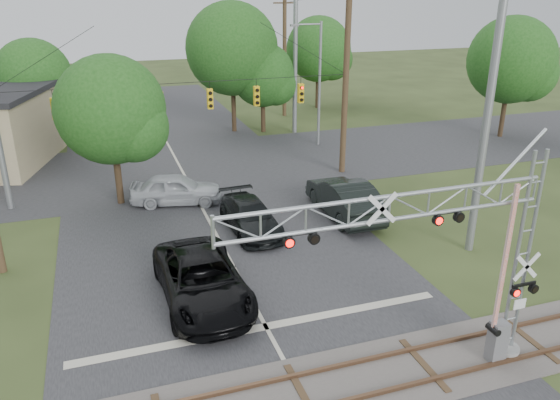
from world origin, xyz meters
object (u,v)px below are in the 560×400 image
object	(u,v)px
pickup_black	(202,280)
traffic_signal_span	(202,89)
sedan_silver	(176,189)
car_dark	(250,216)
crossing_gantry	(443,251)
streetlight	(317,78)

from	to	relation	value
pickup_black	traffic_signal_span	bearing A→B (deg)	76.32
traffic_signal_span	sedan_silver	world-z (taller)	traffic_signal_span
traffic_signal_span	pickup_black	size ratio (longest dim) A/B	3.10
pickup_black	car_dark	distance (m)	6.40
crossing_gantry	pickup_black	bearing A→B (deg)	132.07
traffic_signal_span	streetlight	world-z (taller)	traffic_signal_span
crossing_gantry	car_dark	size ratio (longest dim) A/B	1.93
pickup_black	sedan_silver	size ratio (longest dim) A/B	1.31
pickup_black	sedan_silver	bearing A→B (deg)	85.18
traffic_signal_span	sedan_silver	size ratio (longest dim) A/B	4.04
crossing_gantry	sedan_silver	world-z (taller)	crossing_gantry
traffic_signal_span	pickup_black	distance (m)	13.28
pickup_black	streetlight	world-z (taller)	streetlight
car_dark	streetlight	world-z (taller)	streetlight
crossing_gantry	traffic_signal_span	xyz separation A→B (m)	(-3.02, 18.36, 1.49)
traffic_signal_span	car_dark	distance (m)	8.32
car_dark	streetlight	bearing A→B (deg)	53.87
traffic_signal_span	pickup_black	world-z (taller)	traffic_signal_span
crossing_gantry	car_dark	xyz separation A→B (m)	(-2.27, 11.68, -3.41)
streetlight	pickup_black	bearing A→B (deg)	-123.07
crossing_gantry	sedan_silver	xyz separation A→B (m)	(-5.05, 16.29, -3.32)
car_dark	streetlight	size ratio (longest dim) A/B	0.58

